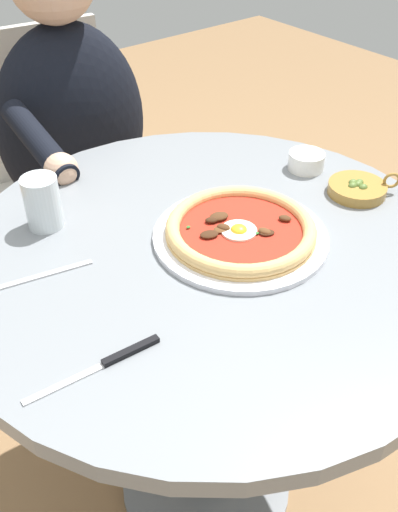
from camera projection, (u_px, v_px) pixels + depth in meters
ground_plane at (206, 486)px, 1.46m from camera, size 6.00×6.00×0.02m
dining_table at (208, 307)px, 1.09m from camera, size 0.89×0.89×0.75m
pizza_on_plate at (241, 231)px, 1.00m from camera, size 0.31×0.31×0.03m
water_glass at (43, 206)px, 1.02m from camera, size 0.06×0.06×0.10m
steak_knife at (114, 359)px, 0.79m from camera, size 0.20×0.03×0.01m
ramekin_capers at (306, 160)px, 1.20m from camera, size 0.07×0.07×0.04m
olive_pan at (358, 188)px, 1.13m from camera, size 0.12×0.11×0.05m
fork_utensil at (36, 277)px, 0.93m from camera, size 0.18×0.05×0.00m
diner_person at (82, 191)px, 1.58m from camera, size 0.42×0.49×1.16m
cafe_chair_diner at (62, 162)px, 1.67m from camera, size 0.45×0.45×0.91m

